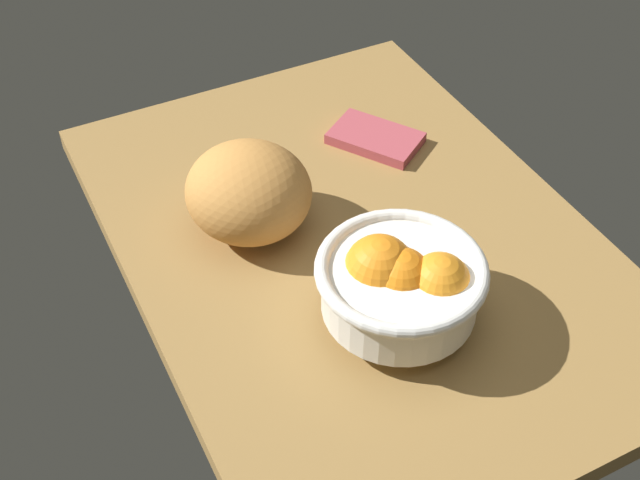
% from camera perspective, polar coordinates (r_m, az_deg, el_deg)
% --- Properties ---
extents(ground_plane, '(0.78, 0.56, 0.03)m').
position_cam_1_polar(ground_plane, '(1.07, 2.54, -0.44)').
color(ground_plane, olive).
extents(fruit_bowl, '(0.19, 0.19, 0.11)m').
position_cam_1_polar(fruit_bowl, '(0.92, 5.50, -2.86)').
color(fruit_bowl, white).
rests_on(fruit_bowl, ground).
extents(bread_loaf, '(0.20, 0.20, 0.11)m').
position_cam_1_polar(bread_loaf, '(1.04, -4.86, 3.28)').
color(bread_loaf, '#C88740').
rests_on(bread_loaf, ground).
extents(napkin_folded, '(0.15, 0.13, 0.02)m').
position_cam_1_polar(napkin_folded, '(1.20, 3.77, 6.90)').
color(napkin_folded, '#AE454F').
rests_on(napkin_folded, ground).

